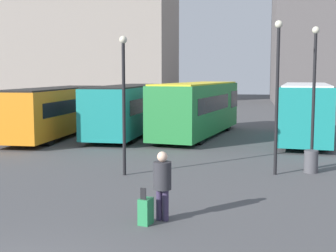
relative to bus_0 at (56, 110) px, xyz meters
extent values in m
cube|color=gray|center=(-14.40, 38.88, 10.93)|extent=(29.31, 14.17, 25.03)
cube|color=orange|center=(0.00, -0.09, -0.03)|extent=(2.62, 10.91, 2.54)
cube|color=black|center=(-0.03, 4.37, 0.29)|extent=(2.60, 2.02, 0.97)
cube|color=black|center=(0.01, -1.07, 0.29)|extent=(2.62, 6.99, 0.76)
cube|color=black|center=(0.00, -0.09, 1.28)|extent=(2.42, 10.69, 0.08)
cylinder|color=black|center=(-0.02, 3.28, -1.07)|extent=(2.45, 1.05, 1.03)
cylinder|color=black|center=(0.03, -3.47, -1.07)|extent=(2.45, 1.05, 1.03)
cube|color=#19847F|center=(4.08, 1.18, 0.03)|extent=(2.62, 10.10, 2.67)
cube|color=black|center=(4.11, 5.31, 0.36)|extent=(2.59, 1.87, 1.02)
cube|color=black|center=(4.07, 0.27, 0.36)|extent=(2.62, 6.47, 0.80)
cube|color=black|center=(4.08, 1.18, 1.40)|extent=(2.42, 9.89, 0.08)
cylinder|color=black|center=(4.11, 4.30, -1.08)|extent=(2.45, 1.03, 1.01)
cylinder|color=black|center=(4.05, -1.94, -1.08)|extent=(2.45, 1.03, 1.01)
cube|color=#237A38|center=(8.27, 1.67, 0.09)|extent=(4.33, 10.89, 2.85)
cube|color=black|center=(9.01, 5.95, 0.45)|extent=(2.90, 2.37, 1.08)
cube|color=black|center=(8.10, 0.72, 0.45)|extent=(3.71, 7.13, 0.86)
cube|color=yellow|center=(8.27, 1.67, 1.56)|extent=(4.09, 10.65, 0.08)
cylinder|color=black|center=(8.83, 4.91, -1.12)|extent=(2.58, 1.33, 0.93)
cylinder|color=black|center=(7.71, -1.58, -1.12)|extent=(2.58, 1.33, 0.93)
cube|color=#19847F|center=(14.38, 0.65, 0.09)|extent=(3.45, 9.71, 2.83)
cube|color=black|center=(14.77, 4.53, 0.44)|extent=(2.71, 2.00, 1.07)
cube|color=black|center=(14.29, -0.20, 0.44)|extent=(3.13, 6.31, 0.85)
cube|color=white|center=(14.38, 0.65, 1.54)|extent=(3.23, 9.50, 0.08)
cylinder|color=black|center=(14.67, 3.59, -1.11)|extent=(2.49, 1.20, 0.96)
cylinder|color=black|center=(14.08, -2.28, -1.11)|extent=(2.49, 1.20, 0.96)
cylinder|color=#382D4C|center=(9.17, -14.66, -1.18)|extent=(0.19, 0.19, 0.81)
cylinder|color=#382D4C|center=(9.34, -14.70, -1.18)|extent=(0.19, 0.19, 0.81)
cylinder|color=#2D2D33|center=(9.26, -14.68, -0.43)|extent=(0.55, 0.55, 0.70)
sphere|color=beige|center=(9.26, -14.68, 0.06)|extent=(0.26, 0.26, 0.26)
cube|color=#28844C|center=(8.91, -15.06, -1.26)|extent=(0.35, 0.43, 0.66)
cube|color=black|center=(8.88, -15.19, -0.78)|extent=(0.15, 0.06, 0.30)
cylinder|color=black|center=(12.34, -8.59, 1.11)|extent=(0.12, 0.12, 5.40)
sphere|color=beige|center=(12.34, -8.59, 3.89)|extent=(0.28, 0.28, 0.28)
cylinder|color=black|center=(6.87, -9.65, 0.83)|extent=(0.12, 0.12, 4.84)
sphere|color=beige|center=(6.87, -9.65, 3.34)|extent=(0.28, 0.28, 0.28)
cylinder|color=black|center=(13.79, -7.32, 1.05)|extent=(0.12, 0.12, 5.28)
sphere|color=beige|center=(13.79, -7.32, 3.78)|extent=(0.28, 0.28, 0.28)
cylinder|color=#47474C|center=(13.69, -8.00, -1.16)|extent=(0.52, 0.52, 0.85)
camera|label=1|loc=(11.44, -26.04, 2.12)|focal=50.00mm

